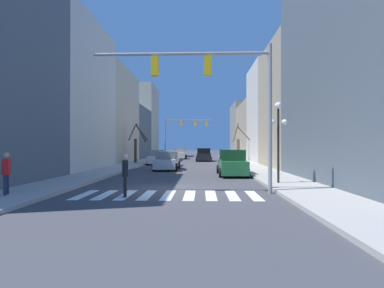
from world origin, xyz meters
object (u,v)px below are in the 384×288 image
at_px(traffic_signal_far, 182,128).
at_px(pedestrian_waiting_at_curb, 6,170).
at_px(traffic_signal_near, 218,84).
at_px(pedestrian_near_right_corner, 125,171).
at_px(car_parked_left_far, 232,163).
at_px(car_driving_toward_lane, 167,161).
at_px(street_lamp_right_corner, 278,126).
at_px(car_parked_right_near, 204,155).
at_px(street_tree_left_far, 238,144).
at_px(car_parked_right_far, 158,158).
at_px(car_parked_left_near, 180,154).
at_px(street_tree_left_mid, 137,144).

relative_size(traffic_signal_far, pedestrian_waiting_at_curb, 4.40).
xyz_separation_m(traffic_signal_near, pedestrian_near_right_corner, (-3.84, -1.10, -3.78)).
relative_size(car_parked_left_far, car_driving_toward_lane, 1.10).
height_order(traffic_signal_far, car_parked_left_far, traffic_signal_far).
bearing_deg(traffic_signal_near, car_driving_toward_lane, 106.48).
relative_size(traffic_signal_far, pedestrian_near_right_corner, 4.17).
relative_size(street_lamp_right_corner, car_driving_toward_lane, 0.97).
relative_size(car_parked_right_near, street_tree_left_far, 0.99).
xyz_separation_m(pedestrian_waiting_at_curb, pedestrian_near_right_corner, (4.61, 0.55, -0.10)).
bearing_deg(pedestrian_waiting_at_curb, car_parked_right_near, 147.80).
height_order(traffic_signal_near, pedestrian_near_right_corner, traffic_signal_near).
xyz_separation_m(traffic_signal_far, street_tree_left_far, (7.77, -9.05, -2.61)).
bearing_deg(car_parked_right_far, traffic_signal_near, -164.59).
distance_m(car_parked_right_near, car_parked_left_near, 7.36).
bearing_deg(car_parked_left_far, traffic_signal_far, 11.30).
distance_m(car_parked_right_far, pedestrian_waiting_at_curb, 22.17).
bearing_deg(pedestrian_waiting_at_curb, street_tree_left_mid, 162.44).
height_order(car_parked_right_near, street_tree_left_mid, street_tree_left_mid).
bearing_deg(car_parked_left_far, car_parked_left_near, 12.18).
distance_m(car_parked_left_near, pedestrian_near_right_corner, 34.92).
height_order(car_parked_right_near, pedestrian_waiting_at_curb, pedestrian_waiting_at_curb).
xyz_separation_m(traffic_signal_near, street_tree_left_mid, (-8.16, 20.88, -2.50)).
bearing_deg(street_lamp_right_corner, pedestrian_near_right_corner, -152.61).
height_order(car_parked_right_far, street_tree_left_mid, street_tree_left_mid).
height_order(car_parked_left_far, car_driving_toward_lane, car_parked_left_far).
relative_size(car_parked_right_far, street_tree_left_far, 0.90).
relative_size(pedestrian_near_right_corner, street_tree_left_mid, 0.39).
bearing_deg(car_driving_toward_lane, traffic_signal_far, -179.72).
relative_size(car_parked_right_near, car_driving_toward_lane, 1.09).
xyz_separation_m(car_parked_left_near, pedestrian_near_right_corner, (0.31, -34.92, 0.26)).
xyz_separation_m(car_driving_toward_lane, street_tree_left_mid, (-4.43, 8.27, 1.59)).
relative_size(car_parked_left_near, car_driving_toward_lane, 1.00).
distance_m(car_parked_right_near, pedestrian_waiting_at_curb, 30.19).
xyz_separation_m(car_parked_right_far, street_tree_left_mid, (-2.55, 0.54, 1.58)).
distance_m(street_lamp_right_corner, street_tree_left_far, 22.71).
xyz_separation_m(street_lamp_right_corner, car_parked_left_far, (-1.90, 5.38, -2.31)).
xyz_separation_m(traffic_signal_far, car_driving_toward_lane, (0.11, -21.74, -4.12)).
distance_m(pedestrian_near_right_corner, street_tree_left_far, 27.55).
distance_m(car_parked_right_near, pedestrian_near_right_corner, 28.76).
distance_m(street_lamp_right_corner, car_parked_left_near, 32.18).
xyz_separation_m(traffic_signal_far, car_parked_right_far, (-1.77, -14.00, -4.11)).
bearing_deg(street_tree_left_far, car_parked_right_far, -152.54).
bearing_deg(traffic_signal_far, street_tree_left_far, -49.33).
distance_m(traffic_signal_near, street_tree_left_mid, 22.56).
distance_m(traffic_signal_near, street_lamp_right_corner, 4.55).
relative_size(car_parked_left_far, street_tree_left_far, 1.00).
height_order(street_lamp_right_corner, car_parked_left_near, street_lamp_right_corner).
xyz_separation_m(traffic_signal_far, car_parked_left_near, (-0.31, -0.52, -4.08)).
bearing_deg(street_lamp_right_corner, traffic_signal_near, -141.81).
height_order(traffic_signal_far, car_parked_left_near, traffic_signal_far).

